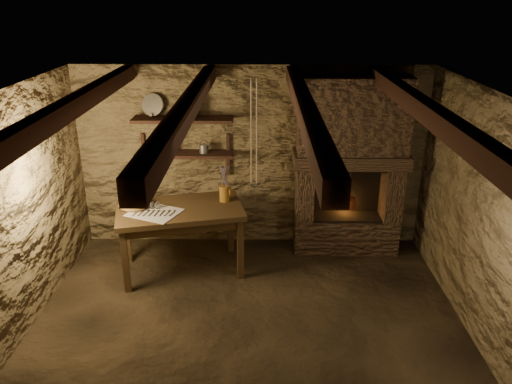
{
  "coord_description": "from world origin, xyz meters",
  "views": [
    {
      "loc": [
        0.14,
        -4.23,
        3.23
      ],
      "look_at": [
        0.07,
        0.9,
        1.16
      ],
      "focal_mm": 35.0,
      "sensor_mm": 36.0,
      "label": 1
    }
  ],
  "objects_px": {
    "work_table": "(181,237)",
    "stoneware_jug": "(225,186)",
    "wooden_bowl": "(134,204)",
    "red_pot": "(348,202)",
    "iron_stockpot": "(188,111)"
  },
  "relations": [
    {
      "from": "stoneware_jug",
      "to": "red_pot",
      "type": "relative_size",
      "value": 0.84
    },
    {
      "from": "work_table",
      "to": "wooden_bowl",
      "type": "height_order",
      "value": "wooden_bowl"
    },
    {
      "from": "wooden_bowl",
      "to": "iron_stockpot",
      "type": "height_order",
      "value": "iron_stockpot"
    },
    {
      "from": "work_table",
      "to": "red_pot",
      "type": "relative_size",
      "value": 3.02
    },
    {
      "from": "stoneware_jug",
      "to": "red_pot",
      "type": "xyz_separation_m",
      "value": [
        1.57,
        0.32,
        -0.34
      ]
    },
    {
      "from": "wooden_bowl",
      "to": "red_pot",
      "type": "distance_m",
      "value": 2.7
    },
    {
      "from": "stoneware_jug",
      "to": "iron_stockpot",
      "type": "bearing_deg",
      "value": 115.24
    },
    {
      "from": "stoneware_jug",
      "to": "wooden_bowl",
      "type": "relative_size",
      "value": 1.22
    },
    {
      "from": "stoneware_jug",
      "to": "red_pot",
      "type": "bearing_deg",
      "value": -10.03
    },
    {
      "from": "work_table",
      "to": "stoneware_jug",
      "type": "distance_m",
      "value": 0.81
    },
    {
      "from": "wooden_bowl",
      "to": "red_pot",
      "type": "xyz_separation_m",
      "value": [
        2.63,
        0.54,
        -0.19
      ]
    },
    {
      "from": "work_table",
      "to": "red_pot",
      "type": "bearing_deg",
      "value": 1.02
    },
    {
      "from": "work_table",
      "to": "stoneware_jug",
      "type": "xyz_separation_m",
      "value": [
        0.53,
        0.21,
        0.58
      ]
    },
    {
      "from": "work_table",
      "to": "red_pot",
      "type": "xyz_separation_m",
      "value": [
        2.1,
        0.53,
        0.24
      ]
    },
    {
      "from": "stoneware_jug",
      "to": "wooden_bowl",
      "type": "xyz_separation_m",
      "value": [
        -1.06,
        -0.22,
        -0.15
      ]
    }
  ]
}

